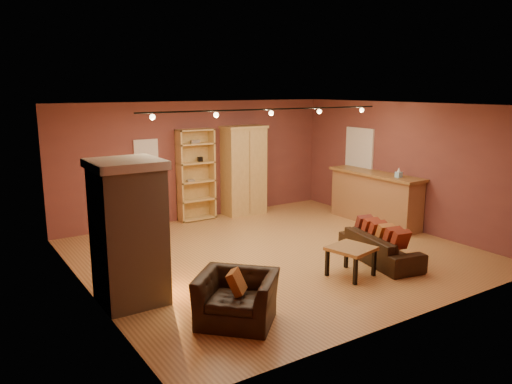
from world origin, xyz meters
TOP-DOWN VIEW (x-y plane):
  - floor at (0.00, 0.00)m, footprint 7.00×7.00m
  - ceiling at (0.00, 0.00)m, footprint 7.00×7.00m
  - back_wall at (0.00, 3.25)m, footprint 7.00×0.02m
  - left_wall at (-3.50, 0.00)m, footprint 0.02×6.50m
  - right_wall at (3.50, 0.00)m, footprint 0.02×6.50m
  - fireplace at (-3.04, -0.60)m, footprint 1.01×0.98m
  - back_window at (-1.30, 3.23)m, footprint 0.56×0.04m
  - bookcase at (-0.15, 3.14)m, footprint 0.89×0.34m
  - armoire at (1.11, 2.97)m, footprint 1.08×0.62m
  - bar_counter at (3.20, 0.56)m, footprint 0.66×2.49m
  - tissue_box at (3.15, -0.14)m, footprint 0.11×0.11m
  - right_window at (3.47, 1.40)m, footprint 0.05×0.90m
  - loveseat at (1.34, -1.38)m, footprint 0.84×1.82m
  - armchair at (-2.08, -2.02)m, footprint 1.20×1.20m
  - coffee_table at (0.38, -1.62)m, footprint 0.79×0.79m
  - track_rail at (0.00, 0.20)m, footprint 5.20×0.09m

SIDE VIEW (x-z plane):
  - floor at x=0.00m, z-range 0.00..0.00m
  - loveseat at x=1.34m, z-range -0.01..0.74m
  - coffee_table at x=0.38m, z-range 0.18..0.68m
  - armchair at x=-2.08m, z-range 0.00..0.90m
  - bar_counter at x=3.20m, z-range 0.01..1.20m
  - fireplace at x=-3.04m, z-range 0.00..2.12m
  - bookcase at x=-0.15m, z-range 0.02..2.19m
  - armoire at x=1.11m, z-range 0.00..2.20m
  - tissue_box at x=3.15m, z-range 1.18..1.38m
  - back_wall at x=0.00m, z-range 0.00..2.80m
  - left_wall at x=-3.50m, z-range 0.00..2.80m
  - right_wall at x=3.50m, z-range 0.00..2.80m
  - back_window at x=-1.30m, z-range 1.12..1.98m
  - right_window at x=3.47m, z-range 1.15..2.15m
  - track_rail at x=0.00m, z-range 2.62..2.75m
  - ceiling at x=0.00m, z-range 2.80..2.80m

